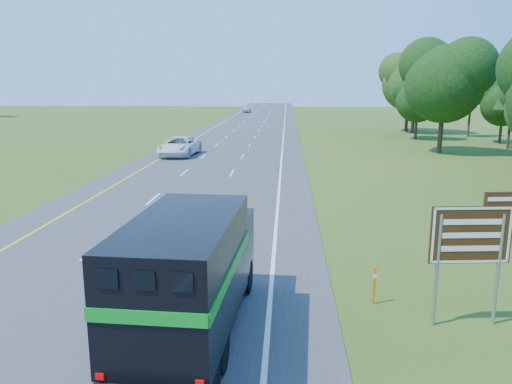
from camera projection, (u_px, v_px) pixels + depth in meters
road at (236, 142)px, 58.38m from camera, size 15.00×260.00×0.04m
lane_markings at (236, 142)px, 58.37m from camera, size 11.15×260.00×0.01m
horse_truck at (190, 272)px, 12.84m from camera, size 2.80×7.83×3.41m
white_suv at (180, 146)px, 47.10m from camera, size 3.40×6.59×1.78m
far_car at (247, 109)px, 121.26m from camera, size 1.94×4.34×1.45m
exit_sign at (472, 240)px, 13.50m from camera, size 2.24×0.29×3.81m
delineator at (374, 285)px, 15.20m from camera, size 0.10×0.05×1.17m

